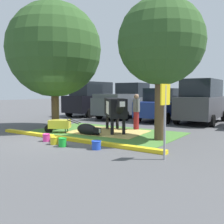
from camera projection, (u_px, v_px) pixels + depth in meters
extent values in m
plane|color=#4C4C4F|center=(54.00, 140.00, 9.89)|extent=(80.00, 80.00, 0.00)
cube|color=#477A33|center=(104.00, 133.00, 11.63)|extent=(6.51, 4.08, 0.02)
cube|color=yellow|center=(70.00, 139.00, 9.82)|extent=(7.71, 0.24, 0.12)
cube|color=tan|center=(108.00, 132.00, 11.74)|extent=(3.38, 2.64, 0.04)
cylinder|color=#4C3823|center=(55.00, 106.00, 12.86)|extent=(0.37, 0.37, 2.26)
sphere|color=#2D5123|center=(54.00, 50.00, 12.64)|extent=(4.55, 4.55, 4.55)
cylinder|color=brown|center=(160.00, 106.00, 9.82)|extent=(0.41, 0.41, 2.56)
sphere|color=#2D5123|center=(161.00, 41.00, 9.62)|extent=(3.21, 3.21, 3.21)
cube|color=black|center=(115.00, 107.00, 11.69)|extent=(2.06, 2.18, 0.80)
cube|color=white|center=(115.00, 108.00, 11.54)|extent=(1.14, 1.15, 0.56)
cylinder|color=black|center=(120.00, 107.00, 10.37)|extent=(0.66, 0.69, 0.58)
cube|color=black|center=(121.00, 103.00, 10.04)|extent=(0.49, 0.50, 0.32)
cube|color=white|center=(122.00, 104.00, 9.85)|extent=(0.23, 0.22, 0.20)
cylinder|color=black|center=(124.00, 127.00, 10.94)|extent=(0.14, 0.14, 0.73)
cylinder|color=black|center=(112.00, 127.00, 10.87)|extent=(0.14, 0.14, 0.73)
cylinder|color=black|center=(117.00, 122.00, 12.64)|extent=(0.14, 0.14, 0.73)
cylinder|color=black|center=(107.00, 122.00, 12.57)|extent=(0.14, 0.14, 0.73)
cylinder|color=black|center=(111.00, 111.00, 12.90)|extent=(0.06, 0.06, 0.70)
ellipsoid|color=black|center=(87.00, 129.00, 11.03)|extent=(1.15, 0.61, 0.48)
cube|color=black|center=(97.00, 130.00, 10.64)|extent=(0.30, 0.23, 0.22)
cube|color=silver|center=(99.00, 131.00, 10.56)|extent=(0.07, 0.11, 0.16)
cylinder|color=black|center=(96.00, 134.00, 10.95)|extent=(0.36, 0.14, 0.10)
cylinder|color=maroon|center=(136.00, 121.00, 12.41)|extent=(0.26, 0.26, 0.87)
cylinder|color=slate|center=(136.00, 105.00, 12.35)|extent=(0.34, 0.34, 0.60)
sphere|color=#8C664C|center=(136.00, 97.00, 12.32)|extent=(0.24, 0.24, 0.24)
cylinder|color=slate|center=(138.00, 105.00, 12.13)|extent=(0.09, 0.09, 0.57)
cylinder|color=slate|center=(135.00, 105.00, 12.56)|extent=(0.09, 0.09, 0.57)
cube|color=gold|center=(60.00, 124.00, 11.57)|extent=(1.08, 0.98, 0.36)
cylinder|color=black|center=(49.00, 129.00, 11.62)|extent=(0.36, 0.27, 0.36)
cylinder|color=black|center=(65.00, 131.00, 11.36)|extent=(0.04, 0.04, 0.24)
cylinder|color=black|center=(68.00, 130.00, 11.80)|extent=(0.04, 0.04, 0.24)
cylinder|color=black|center=(73.00, 122.00, 11.31)|extent=(0.48, 0.31, 0.23)
cylinder|color=black|center=(75.00, 121.00, 11.75)|extent=(0.48, 0.31, 0.23)
cylinder|color=#99999E|center=(165.00, 123.00, 7.03)|extent=(0.06, 0.06, 2.02)
cube|color=yellow|center=(165.00, 94.00, 6.97)|extent=(0.10, 0.44, 0.56)
cylinder|color=#EA3893|center=(46.00, 138.00, 9.68)|extent=(0.26, 0.26, 0.27)
torus|color=#EA3893|center=(46.00, 134.00, 9.66)|extent=(0.28, 0.28, 0.02)
cylinder|color=yellow|center=(54.00, 141.00, 9.13)|extent=(0.27, 0.27, 0.26)
torus|color=yellow|center=(54.00, 137.00, 9.12)|extent=(0.30, 0.30, 0.02)
cylinder|color=green|center=(63.00, 142.00, 8.74)|extent=(0.26, 0.26, 0.29)
torus|color=green|center=(62.00, 138.00, 8.73)|extent=(0.29, 0.29, 0.02)
cylinder|color=blue|center=(96.00, 145.00, 8.33)|extent=(0.29, 0.29, 0.27)
torus|color=blue|center=(96.00, 141.00, 8.32)|extent=(0.32, 0.32, 0.02)
cube|color=black|center=(92.00, 103.00, 19.74)|extent=(1.93, 4.61, 1.20)
cube|color=black|center=(92.00, 89.00, 19.65)|extent=(1.70, 3.21, 1.00)
cylinder|color=black|center=(94.00, 110.00, 21.56)|extent=(0.22, 0.64, 0.64)
cylinder|color=black|center=(113.00, 110.00, 20.51)|extent=(0.22, 0.64, 0.64)
cylinder|color=black|center=(69.00, 112.00, 19.07)|extent=(0.22, 0.64, 0.64)
cylinder|color=black|center=(90.00, 113.00, 18.03)|extent=(0.22, 0.64, 0.64)
cube|color=#4C5156|center=(126.00, 105.00, 18.15)|extent=(2.04, 5.41, 1.10)
cube|color=black|center=(133.00, 90.00, 18.85)|extent=(1.85, 1.81, 1.00)
cube|color=#4C5156|center=(116.00, 96.00, 17.08)|extent=(1.92, 2.71, 0.24)
cylinder|color=black|center=(126.00, 111.00, 20.20)|extent=(0.22, 0.64, 0.64)
cylinder|color=black|center=(150.00, 112.00, 19.10)|extent=(0.22, 0.64, 0.64)
cylinder|color=black|center=(99.00, 114.00, 17.29)|extent=(0.22, 0.64, 0.64)
cylinder|color=black|center=(125.00, 116.00, 16.18)|extent=(0.22, 0.64, 0.64)
cube|color=navy|center=(162.00, 108.00, 16.41)|extent=(1.83, 4.41, 0.90)
cube|color=black|center=(162.00, 95.00, 16.34)|extent=(1.60, 2.21, 0.80)
cylinder|color=black|center=(158.00, 113.00, 18.13)|extent=(0.22, 0.64, 0.64)
cylinder|color=black|center=(183.00, 114.00, 17.14)|extent=(0.22, 0.64, 0.64)
cylinder|color=black|center=(138.00, 116.00, 15.75)|extent=(0.22, 0.64, 0.64)
cylinder|color=black|center=(167.00, 118.00, 14.76)|extent=(0.22, 0.64, 0.64)
cube|color=#3D3D42|center=(202.00, 107.00, 15.23)|extent=(1.93, 4.61, 1.20)
cube|color=black|center=(202.00, 88.00, 15.15)|extent=(1.70, 3.21, 1.00)
cylinder|color=black|center=(193.00, 115.00, 17.05)|extent=(0.22, 0.64, 0.64)
cylinder|color=black|center=(224.00, 116.00, 16.00)|extent=(0.22, 0.64, 0.64)
cylinder|color=black|center=(177.00, 119.00, 14.57)|extent=(0.22, 0.64, 0.64)
cylinder|color=black|center=(212.00, 121.00, 13.52)|extent=(0.22, 0.64, 0.64)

